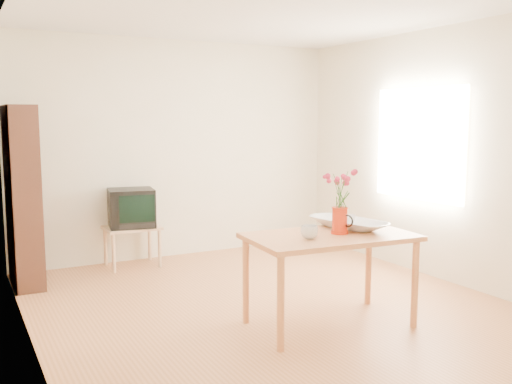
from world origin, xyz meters
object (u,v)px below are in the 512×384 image
bowl (349,201)px  television (131,207)px  table (330,245)px  mug (309,232)px  pitcher (340,221)px

bowl → television: bowl is taller
table → mug: (-0.24, -0.06, 0.14)m
table → television: size_ratio=2.46×
pitcher → television: bearing=92.3°
mug → table: bearing=165.5°
pitcher → bowl: bearing=18.0°
pitcher → bowl: (0.20, 0.14, 0.13)m
mug → television: television is taller
pitcher → television: pitcher is taller
table → television: bearing=113.0°
table → bowl: (0.28, 0.14, 0.32)m
table → mug: size_ratio=10.29×
mug → bowl: 0.59m
mug → television: 2.74m
table → television: television is taller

